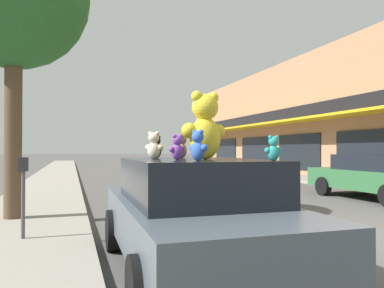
{
  "coord_description": "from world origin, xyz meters",
  "views": [
    {
      "loc": [
        -5.15,
        -5.09,
        1.52
      ],
      "look_at": [
        -3.49,
        0.06,
        1.6
      ],
      "focal_mm": 35.0,
      "sensor_mm": 36.0,
      "label": 1
    }
  ],
  "objects_px": {
    "teddy_bear_black": "(156,147)",
    "parked_car_far_center": "(377,176)",
    "plush_art_car": "(195,212)",
    "teddy_bear_teal": "(273,149)",
    "parking_meter": "(23,187)",
    "teddy_bear_giant": "(205,127)",
    "teddy_bear_cream": "(154,146)",
    "teddy_bear_purple": "(177,148)",
    "teddy_bear_blue": "(198,146)",
    "teddy_bear_brown": "(182,147)"
  },
  "relations": [
    {
      "from": "parked_car_far_center",
      "to": "teddy_bear_teal",
      "type": "bearing_deg",
      "value": -140.51
    },
    {
      "from": "teddy_bear_giant",
      "to": "teddy_bear_blue",
      "type": "bearing_deg",
      "value": 52.17
    },
    {
      "from": "teddy_bear_purple",
      "to": "teddy_bear_black",
      "type": "distance_m",
      "value": 0.97
    },
    {
      "from": "teddy_bear_cream",
      "to": "teddy_bear_black",
      "type": "xyz_separation_m",
      "value": [
        0.11,
        0.35,
        -0.02
      ]
    },
    {
      "from": "teddy_bear_purple",
      "to": "parking_meter",
      "type": "bearing_deg",
      "value": -71.82
    },
    {
      "from": "teddy_bear_giant",
      "to": "teddy_bear_brown",
      "type": "bearing_deg",
      "value": -98.41
    },
    {
      "from": "plush_art_car",
      "to": "parking_meter",
      "type": "bearing_deg",
      "value": 139.78
    },
    {
      "from": "parked_car_far_center",
      "to": "parking_meter",
      "type": "xyz_separation_m",
      "value": [
        -9.6,
        -2.74,
        0.22
      ]
    },
    {
      "from": "teddy_bear_blue",
      "to": "teddy_bear_teal",
      "type": "bearing_deg",
      "value": -143.28
    },
    {
      "from": "teddy_bear_blue",
      "to": "parked_car_far_center",
      "type": "xyz_separation_m",
      "value": [
        7.57,
        5.29,
        -0.84
      ]
    },
    {
      "from": "teddy_bear_giant",
      "to": "teddy_bear_blue",
      "type": "height_order",
      "value": "teddy_bear_giant"
    },
    {
      "from": "plush_art_car",
      "to": "teddy_bear_teal",
      "type": "distance_m",
      "value": 1.38
    },
    {
      "from": "teddy_bear_giant",
      "to": "teddy_bear_black",
      "type": "relative_size",
      "value": 2.7
    },
    {
      "from": "teddy_bear_brown",
      "to": "parked_car_far_center",
      "type": "xyz_separation_m",
      "value": [
        7.32,
        3.8,
        -0.85
      ]
    },
    {
      "from": "teddy_bear_blue",
      "to": "teddy_bear_purple",
      "type": "relative_size",
      "value": 1.13
    },
    {
      "from": "teddy_bear_black",
      "to": "parked_car_far_center",
      "type": "bearing_deg",
      "value": -177.78
    },
    {
      "from": "teddy_bear_cream",
      "to": "teddy_bear_blue",
      "type": "bearing_deg",
      "value": 145.15
    },
    {
      "from": "parking_meter",
      "to": "teddy_bear_purple",
      "type": "bearing_deg",
      "value": -49.26
    },
    {
      "from": "teddy_bear_teal",
      "to": "teddy_bear_purple",
      "type": "bearing_deg",
      "value": -41.58
    },
    {
      "from": "teddy_bear_black",
      "to": "teddy_bear_cream",
      "type": "bearing_deg",
      "value": 48.11
    },
    {
      "from": "teddy_bear_purple",
      "to": "parked_car_far_center",
      "type": "bearing_deg",
      "value": -169.91
    },
    {
      "from": "teddy_bear_blue",
      "to": "teddy_bear_cream",
      "type": "distance_m",
      "value": 1.01
    },
    {
      "from": "teddy_bear_giant",
      "to": "teddy_bear_purple",
      "type": "xyz_separation_m",
      "value": [
        -0.44,
        -0.28,
        -0.27
      ]
    },
    {
      "from": "teddy_bear_giant",
      "to": "teddy_bear_brown",
      "type": "xyz_separation_m",
      "value": [
        -0.05,
        0.86,
        -0.25
      ]
    },
    {
      "from": "parking_meter",
      "to": "teddy_bear_blue",
      "type": "bearing_deg",
      "value": -51.5
    },
    {
      "from": "teddy_bear_purple",
      "to": "parked_car_far_center",
      "type": "relative_size",
      "value": 0.07
    },
    {
      "from": "teddy_bear_giant",
      "to": "plush_art_car",
      "type": "bearing_deg",
      "value": -13.93
    },
    {
      "from": "teddy_bear_purple",
      "to": "teddy_bear_cream",
      "type": "xyz_separation_m",
      "value": [
        -0.15,
        0.62,
        0.03
      ]
    },
    {
      "from": "parked_car_far_center",
      "to": "parking_meter",
      "type": "bearing_deg",
      "value": -164.05
    },
    {
      "from": "parked_car_far_center",
      "to": "parking_meter",
      "type": "relative_size",
      "value": 3.45
    },
    {
      "from": "teddy_bear_purple",
      "to": "teddy_bear_teal",
      "type": "xyz_separation_m",
      "value": [
        0.86,
        -0.71,
        -0.01
      ]
    },
    {
      "from": "plush_art_car",
      "to": "teddy_bear_giant",
      "type": "xyz_separation_m",
      "value": [
        0.13,
        -0.0,
        1.08
      ]
    },
    {
      "from": "teddy_bear_cream",
      "to": "teddy_bear_teal",
      "type": "bearing_deg",
      "value": 166.07
    },
    {
      "from": "plush_art_car",
      "to": "teddy_bear_giant",
      "type": "bearing_deg",
      "value": -1.34
    },
    {
      "from": "teddy_bear_purple",
      "to": "teddy_bear_cream",
      "type": "bearing_deg",
      "value": -99.25
    },
    {
      "from": "teddy_bear_blue",
      "to": "teddy_bear_black",
      "type": "height_order",
      "value": "teddy_bear_blue"
    },
    {
      "from": "teddy_bear_black",
      "to": "parking_meter",
      "type": "xyz_separation_m",
      "value": [
        -1.85,
        1.23,
        -0.61
      ]
    },
    {
      "from": "teddy_bear_giant",
      "to": "parked_car_far_center",
      "type": "height_order",
      "value": "teddy_bear_giant"
    },
    {
      "from": "teddy_bear_cream",
      "to": "teddy_bear_black",
      "type": "bearing_deg",
      "value": -68.0
    },
    {
      "from": "plush_art_car",
      "to": "teddy_bear_black",
      "type": "bearing_deg",
      "value": 117.71
    },
    {
      "from": "teddy_bear_teal",
      "to": "parked_car_far_center",
      "type": "distance_m",
      "value": 8.92
    },
    {
      "from": "teddy_bear_giant",
      "to": "parking_meter",
      "type": "bearing_deg",
      "value": -51.24
    },
    {
      "from": "teddy_bear_cream",
      "to": "parking_meter",
      "type": "bearing_deg",
      "value": -3.14
    },
    {
      "from": "teddy_bear_purple",
      "to": "parked_car_far_center",
      "type": "xyz_separation_m",
      "value": [
        7.71,
        4.94,
        -0.83
      ]
    },
    {
      "from": "teddy_bear_black",
      "to": "parked_car_far_center",
      "type": "relative_size",
      "value": 0.07
    },
    {
      "from": "teddy_bear_blue",
      "to": "parking_meter",
      "type": "xyz_separation_m",
      "value": [
        -2.03,
        2.55,
        -0.62
      ]
    },
    {
      "from": "teddy_bear_teal",
      "to": "teddy_bear_brown",
      "type": "relative_size",
      "value": 0.79
    },
    {
      "from": "teddy_bear_black",
      "to": "teddy_bear_blue",
      "type": "bearing_deg",
      "value": 72.57
    },
    {
      "from": "teddy_bear_brown",
      "to": "parking_meter",
      "type": "bearing_deg",
      "value": -82.67
    },
    {
      "from": "teddy_bear_purple",
      "to": "teddy_bear_cream",
      "type": "distance_m",
      "value": 0.64
    }
  ]
}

